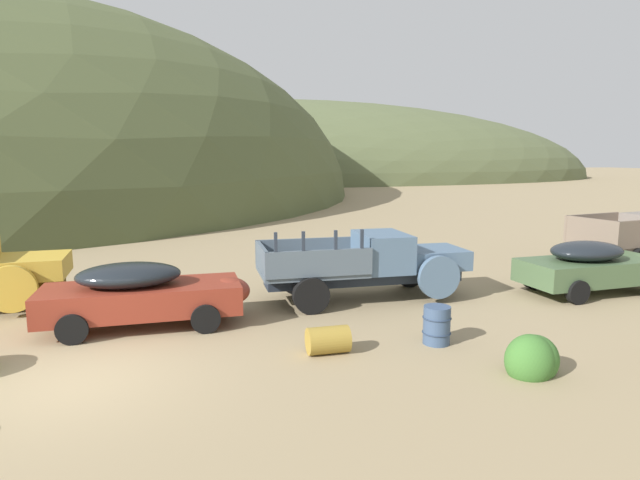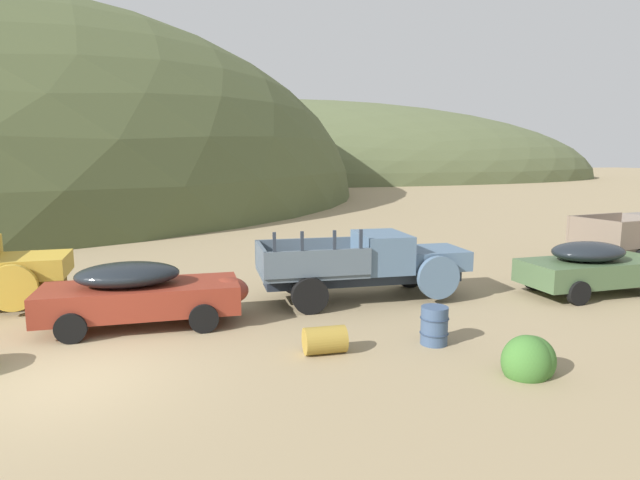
# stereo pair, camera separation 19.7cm
# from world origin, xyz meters

# --- Properties ---
(ground_plane) EXTENTS (300.00, 300.00, 0.00)m
(ground_plane) POSITION_xyz_m (0.00, 0.00, 0.00)
(ground_plane) COLOR #998460
(hill_distant) EXTENTS (73.62, 89.47, 38.53)m
(hill_distant) POSITION_xyz_m (-17.05, 55.89, 0.00)
(hill_distant) COLOR #4C5633
(hill_distant) RESTS_ON ground
(hill_center) EXTENTS (114.03, 52.16, 26.97)m
(hill_center) POSITION_xyz_m (20.65, 82.01, 0.00)
(hill_center) COLOR #56603D
(hill_center) RESTS_ON ground
(car_rust_red) EXTENTS (4.88, 2.00, 1.57)m
(car_rust_red) POSITION_xyz_m (1.18, 3.00, 0.82)
(car_rust_red) COLOR maroon
(car_rust_red) RESTS_ON ground
(truck_chalk_blue) EXTENTS (5.95, 2.37, 2.16)m
(truck_chalk_blue) POSITION_xyz_m (7.36, 4.08, 1.01)
(truck_chalk_blue) COLOR #262D39
(truck_chalk_blue) RESTS_ON ground
(car_weathered_green) EXTENTS (4.71, 2.20, 1.57)m
(car_weathered_green) POSITION_xyz_m (13.95, 3.06, 0.82)
(car_weathered_green) COLOR #47603D
(car_weathered_green) RESTS_ON ground
(oil_drum_tipped) EXTENTS (0.87, 0.58, 0.57)m
(oil_drum_tipped) POSITION_xyz_m (4.89, 0.23, 0.29)
(oil_drum_tipped) COLOR olive
(oil_drum_tipped) RESTS_ON ground
(oil_drum_foreground) EXTENTS (0.63, 0.63, 0.84)m
(oil_drum_foreground) POSITION_xyz_m (7.33, 0.20, 0.42)
(oil_drum_foreground) COLOR #384C6B
(oil_drum_foreground) RESTS_ON ground
(bush_front_left) EXTENTS (1.07, 0.90, 1.00)m
(bush_front_left) POSITION_xyz_m (8.32, -1.73, 0.27)
(bush_front_left) COLOR #3D702D
(bush_front_left) RESTS_ON ground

